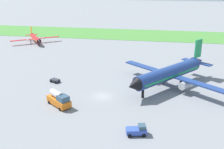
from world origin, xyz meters
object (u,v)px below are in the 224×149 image
at_px(airplane_taxiing_turboprop, 35,38).
at_px(fuel_truck_midfield, 59,99).
at_px(pushback_tug_by_runway, 137,130).
at_px(baggage_cart_near_gate, 55,80).
at_px(airplane_midfield_jet, 170,73).

bearing_deg(airplane_taxiing_turboprop, fuel_truck_midfield, -7.94).
bearing_deg(pushback_tug_by_runway, baggage_cart_near_gate, 123.80).
distance_m(airplane_midfield_jet, pushback_tug_by_runway, 24.94).
xyz_separation_m(airplane_midfield_jet, fuel_truck_midfield, (-24.08, -15.33, -2.29)).
xyz_separation_m(airplane_taxiing_turboprop, baggage_cart_near_gate, (25.59, -42.66, -1.72)).
height_order(airplane_taxiing_turboprop, fuel_truck_midfield, airplane_taxiing_turboprop).
bearing_deg(fuel_truck_midfield, airplane_taxiing_turboprop, 157.51).
relative_size(airplane_taxiing_turboprop, pushback_tug_by_runway, 4.41).
height_order(baggage_cart_near_gate, fuel_truck_midfield, fuel_truck_midfield).
relative_size(airplane_midfield_jet, pushback_tug_by_runway, 6.51).
bearing_deg(airplane_taxiing_turboprop, baggage_cart_near_gate, -6.57).
height_order(airplane_taxiing_turboprop, airplane_midfield_jet, airplane_midfield_jet).
height_order(airplane_midfield_jet, fuel_truck_midfield, airplane_midfield_jet).
distance_m(airplane_taxiing_turboprop, fuel_truck_midfield, 64.43).
height_order(fuel_truck_midfield, pushback_tug_by_runway, fuel_truck_midfield).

